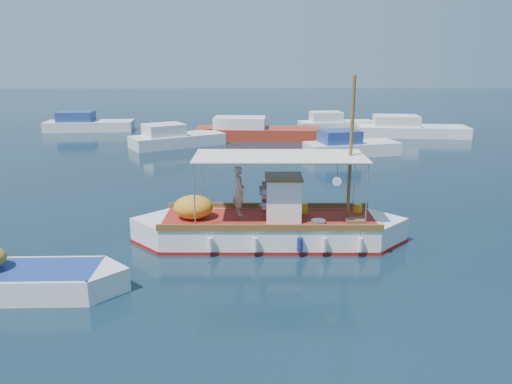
{
  "coord_description": "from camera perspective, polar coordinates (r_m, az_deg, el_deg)",
  "views": [
    {
      "loc": [
        -0.82,
        -15.53,
        6.14
      ],
      "look_at": [
        -0.47,
        0.0,
        1.85
      ],
      "focal_mm": 35.0,
      "sensor_mm": 36.0,
      "label": 1
    }
  ],
  "objects": [
    {
      "name": "ground",
      "position": [
        16.72,
        1.62,
        -6.12
      ],
      "size": [
        160.0,
        160.0,
        0.0
      ],
      "primitive_type": "plane",
      "color": "black",
      "rests_on": "ground"
    },
    {
      "name": "bg_boat_n",
      "position": [
        38.04,
        -0.18,
        6.89
      ],
      "size": [
        9.68,
        3.51,
        1.8
      ],
      "rotation": [
        0.0,
        0.0,
        -0.08
      ],
      "color": "#A02E1A",
      "rests_on": "ground"
    },
    {
      "name": "fishing_caique",
      "position": [
        16.85,
        1.29,
        -4.11
      ],
      "size": [
        9.37,
        2.8,
        5.72
      ],
      "rotation": [
        0.0,
        0.0,
        -0.03
      ],
      "color": "white",
      "rests_on": "ground"
    },
    {
      "name": "bg_boat_far_w",
      "position": [
        44.29,
        -18.77,
        7.29
      ],
      "size": [
        7.23,
        2.74,
        1.8
      ],
      "rotation": [
        0.0,
        0.0,
        0.06
      ],
      "color": "silver",
      "rests_on": "ground"
    },
    {
      "name": "bg_boat_ne",
      "position": [
        32.18,
        10.6,
        5.06
      ],
      "size": [
        6.19,
        3.49,
        1.8
      ],
      "rotation": [
        0.0,
        0.0,
        0.23
      ],
      "color": "silver",
      "rests_on": "ground"
    },
    {
      "name": "bg_boat_e",
      "position": [
        40.82,
        17.02,
        6.81
      ],
      "size": [
        8.61,
        3.54,
        1.8
      ],
      "rotation": [
        0.0,
        0.0,
        -0.11
      ],
      "color": "silver",
      "rests_on": "ground"
    },
    {
      "name": "bg_boat_nw",
      "position": [
        35.1,
        -9.27,
        5.97
      ],
      "size": [
        6.68,
        5.2,
        1.8
      ],
      "rotation": [
        0.0,
        0.0,
        0.52
      ],
      "color": "silver",
      "rests_on": "ground"
    },
    {
      "name": "bg_boat_far_n",
      "position": [
        42.35,
        8.93,
        7.58
      ],
      "size": [
        6.42,
        2.72,
        1.8
      ],
      "rotation": [
        0.0,
        0.0,
        0.12
      ],
      "color": "silver",
      "rests_on": "ground"
    },
    {
      "name": "dinghy",
      "position": [
        14.94,
        -26.14,
        -9.19
      ],
      "size": [
        6.16,
        1.75,
        1.5
      ],
      "rotation": [
        0.0,
        0.0,
        0.0
      ],
      "color": "white",
      "rests_on": "ground"
    }
  ]
}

